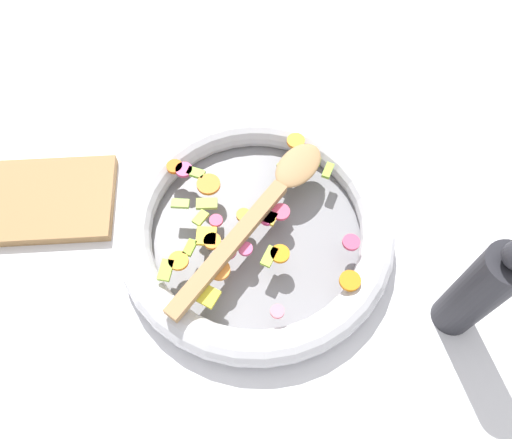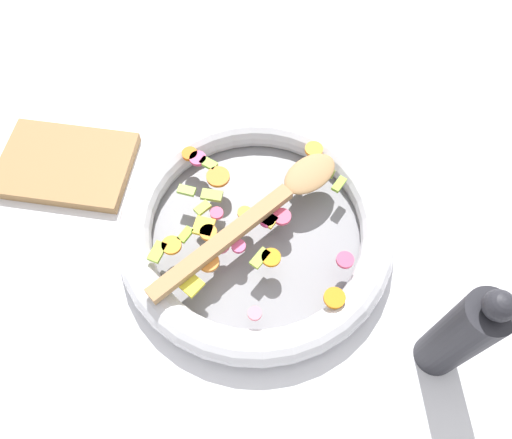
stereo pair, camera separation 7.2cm
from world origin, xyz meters
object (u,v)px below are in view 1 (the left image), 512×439
at_px(wooden_spoon, 264,206).
at_px(cutting_board, 46,200).
at_px(skillet, 256,228).
at_px(pepper_mill, 479,291).

height_order(wooden_spoon, cutting_board, wooden_spoon).
bearing_deg(skillet, wooden_spoon, -129.98).
height_order(pepper_mill, cutting_board, pepper_mill).
relative_size(wooden_spoon, pepper_mill, 1.26).
relative_size(skillet, wooden_spoon, 1.45).
bearing_deg(cutting_board, pepper_mill, 159.50).
bearing_deg(pepper_mill, wooden_spoon, -32.19).
distance_m(wooden_spoon, pepper_mill, 0.30).
height_order(skillet, cutting_board, skillet).
xyz_separation_m(wooden_spoon, cutting_board, (0.34, -0.06, -0.05)).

